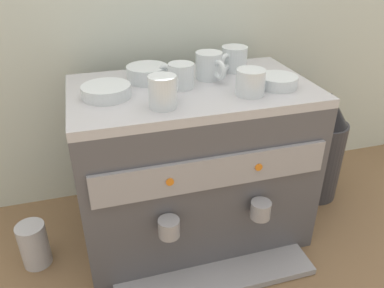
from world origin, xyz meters
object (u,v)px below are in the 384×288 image
espresso_machine (192,164)px  coffee_grinder (321,148)px  ceramic_cup_2 (180,75)px  ceramic_bowl_0 (278,82)px  ceramic_bowl_1 (147,74)px  ceramic_bowl_2 (106,91)px  milk_pitcher (34,245)px  ceramic_cup_1 (210,66)px  ceramic_cup_4 (233,59)px  ceramic_cup_0 (164,91)px  ceramic_cup_3 (250,82)px

espresso_machine → coffee_grinder: espresso_machine is taller
ceramic_cup_2 → ceramic_bowl_0: size_ratio=0.84×
ceramic_bowl_1 → ceramic_bowl_2: 0.16m
ceramic_cup_2 → ceramic_bowl_2: ceramic_cup_2 is taller
ceramic_bowl_1 → milk_pitcher: 0.60m
ceramic_bowl_0 → ceramic_cup_2: bearing=163.5°
ceramic_cup_1 → ceramic_bowl_2: ceramic_cup_1 is taller
ceramic_cup_4 → coffee_grinder: bearing=-7.9°
ceramic_cup_0 → ceramic_cup_1: (0.17, 0.16, -0.00)m
ceramic_bowl_1 → ceramic_cup_0: bearing=-88.6°
ceramic_cup_3 → milk_pitcher: (-0.62, 0.07, -0.47)m
ceramic_cup_4 → ceramic_bowl_2: bearing=-164.6°
espresso_machine → ceramic_bowl_0: bearing=-16.8°
ceramic_bowl_2 → milk_pitcher: ceramic_bowl_2 is taller
ceramic_cup_3 → ceramic_cup_1: bearing=113.8°
ceramic_cup_3 → ceramic_cup_4: bearing=81.3°
ceramic_cup_0 → coffee_grinder: bearing=15.1°
ceramic_cup_1 → milk_pitcher: ceramic_cup_1 is taller
ceramic_bowl_0 → ceramic_bowl_2: same height
coffee_grinder → ceramic_bowl_2: bearing=-175.2°
ceramic_cup_4 → ceramic_bowl_2: ceramic_cup_4 is taller
ceramic_cup_2 → milk_pitcher: bearing=-176.0°
ceramic_bowl_0 → milk_pitcher: size_ratio=0.77×
ceramic_cup_1 → ceramic_cup_4: ceramic_cup_1 is taller
coffee_grinder → ceramic_cup_3: bearing=-158.5°
ceramic_cup_3 → ceramic_bowl_2: bearing=166.9°
ceramic_cup_0 → ceramic_cup_2: 0.14m
espresso_machine → ceramic_bowl_1: ceramic_bowl_1 is taller
espresso_machine → ceramic_cup_3: (0.13, -0.09, 0.29)m
ceramic_cup_2 → ceramic_bowl_0: (0.26, -0.08, -0.02)m
ceramic_cup_0 → ceramic_bowl_2: size_ratio=0.74×
ceramic_bowl_0 → milk_pitcher: 0.85m
espresso_machine → coffee_grinder: size_ratio=1.65×
ceramic_bowl_0 → coffee_grinder: bearing=23.4°
espresso_machine → ceramic_bowl_1: size_ratio=5.76×
ceramic_bowl_2 → ceramic_bowl_0: bearing=-7.2°
ceramic_cup_0 → milk_pitcher: size_ratio=0.67×
ceramic_bowl_0 → coffee_grinder: (0.28, 0.12, -0.32)m
ceramic_cup_1 → ceramic_bowl_1: 0.18m
ceramic_bowl_0 → ceramic_bowl_1: size_ratio=0.92×
espresso_machine → ceramic_cup_0: (-0.11, -0.11, 0.29)m
ceramic_bowl_2 → ceramic_cup_4: bearing=15.4°
espresso_machine → ceramic_bowl_0: ceramic_bowl_0 is taller
ceramic_cup_1 → ceramic_bowl_1: size_ratio=1.00×
ceramic_bowl_0 → ceramic_bowl_1: bearing=155.8°
ceramic_bowl_0 → ceramic_cup_4: bearing=111.4°
ceramic_cup_2 → ceramic_bowl_1: bearing=135.8°
ceramic_cup_1 → ceramic_cup_2: 0.11m
ceramic_cup_2 → coffee_grinder: size_ratio=0.22×
ceramic_cup_4 → coffee_grinder: size_ratio=0.26×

